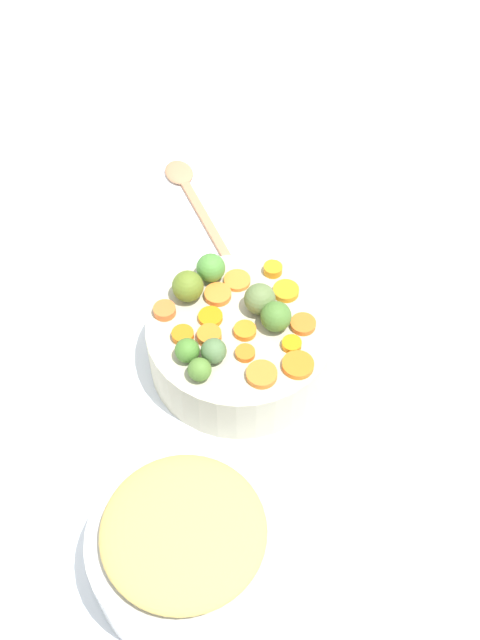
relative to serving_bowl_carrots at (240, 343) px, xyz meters
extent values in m
cube|color=white|center=(0.03, 0.05, -0.05)|extent=(2.40, 2.40, 0.02)
cylinder|color=#B9B297|center=(0.00, 0.00, 0.00)|extent=(0.24, 0.24, 0.08)
cylinder|color=beige|center=(-0.10, -0.28, 0.01)|extent=(0.21, 0.21, 0.10)
ellipsoid|color=tan|center=(-0.10, -0.28, 0.08)|extent=(0.17, 0.17, 0.03)
cylinder|color=orange|center=(0.00, -0.01, 0.05)|extent=(0.04, 0.04, 0.01)
cylinder|color=orange|center=(0.00, -0.05, 0.04)|extent=(0.03, 0.03, 0.01)
cylinder|color=orange|center=(0.06, 0.08, 0.05)|extent=(0.03, 0.03, 0.01)
cylinder|color=orange|center=(0.01, 0.07, 0.04)|extent=(0.05, 0.05, 0.01)
cylinder|color=orange|center=(-0.04, 0.02, 0.04)|extent=(0.04, 0.04, 0.01)
cylinder|color=orange|center=(0.06, -0.04, 0.05)|extent=(0.04, 0.04, 0.01)
cylinder|color=orange|center=(0.08, -0.02, 0.04)|extent=(0.04, 0.04, 0.01)
cylinder|color=orange|center=(-0.07, -0.01, 0.05)|extent=(0.03, 0.03, 0.01)
cylinder|color=orange|center=(0.07, 0.04, 0.05)|extent=(0.04, 0.04, 0.01)
cylinder|color=orange|center=(-0.09, 0.03, 0.05)|extent=(0.04, 0.04, 0.01)
cylinder|color=orange|center=(-0.04, -0.02, 0.05)|extent=(0.04, 0.04, 0.01)
cylinder|color=orange|center=(0.01, -0.08, 0.05)|extent=(0.05, 0.05, 0.01)
cylinder|color=orange|center=(-0.02, 0.05, 0.05)|extent=(0.05, 0.05, 0.01)
cylinder|color=orange|center=(0.06, -0.08, 0.04)|extent=(0.05, 0.05, 0.01)
sphere|color=#48742D|center=(0.04, -0.01, 0.06)|extent=(0.04, 0.04, 0.04)
sphere|color=#4F7B2E|center=(-0.06, -0.07, 0.06)|extent=(0.03, 0.03, 0.03)
sphere|color=olive|center=(-0.06, 0.06, 0.06)|extent=(0.04, 0.04, 0.04)
sphere|color=#4F7142|center=(-0.04, -0.05, 0.06)|extent=(0.03, 0.03, 0.03)
sphere|color=#467A2B|center=(-0.07, -0.04, 0.06)|extent=(0.03, 0.03, 0.03)
sphere|color=#5E743F|center=(0.03, 0.02, 0.06)|extent=(0.04, 0.04, 0.04)
sphere|color=#4B8936|center=(-0.03, 0.08, 0.06)|extent=(0.04, 0.04, 0.04)
cube|color=tan|center=(-0.01, 0.26, -0.04)|extent=(0.07, 0.22, 0.01)
ellipsoid|color=tan|center=(-0.04, 0.38, -0.03)|extent=(0.06, 0.07, 0.01)
camera|label=1|loc=(-0.09, -0.58, 0.82)|focal=42.79mm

